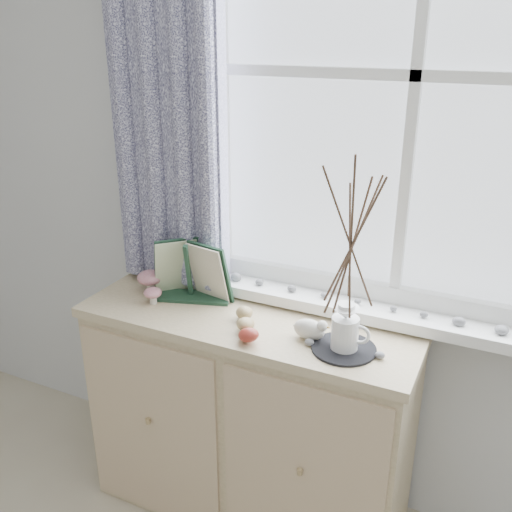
# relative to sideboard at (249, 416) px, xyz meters

# --- Properties ---
(sideboard) EXTENTS (1.20, 0.45, 0.85)m
(sideboard) POSITION_rel_sideboard_xyz_m (0.00, 0.00, 0.00)
(sideboard) COLOR beige
(sideboard) RESTS_ON ground
(botanical_book) EXTENTS (0.36, 0.22, 0.23)m
(botanical_book) POSITION_rel_sideboard_xyz_m (-0.25, 0.01, 0.54)
(botanical_book) COLOR #1C3C29
(botanical_book) RESTS_ON sideboard
(toadstool_cluster) EXTENTS (0.14, 0.15, 0.09)m
(toadstool_cluster) POSITION_rel_sideboard_xyz_m (-0.40, -0.01, 0.48)
(toadstool_cluster) COLOR silver
(toadstool_cluster) RESTS_ON sideboard
(wooden_eggs) EXTENTS (0.14, 0.17, 0.07)m
(wooden_eggs) POSITION_rel_sideboard_xyz_m (0.04, -0.10, 0.45)
(wooden_eggs) COLOR tan
(wooden_eggs) RESTS_ON sideboard
(songbird_figurine) EXTENTS (0.15, 0.08, 0.08)m
(songbird_figurine) POSITION_rel_sideboard_xyz_m (0.24, -0.05, 0.46)
(songbird_figurine) COLOR silver
(songbird_figurine) RESTS_ON sideboard
(crocheted_doily) EXTENTS (0.20, 0.20, 0.01)m
(crocheted_doily) POSITION_rel_sideboard_xyz_m (0.37, -0.07, 0.43)
(crocheted_doily) COLOR black
(crocheted_doily) RESTS_ON sideboard
(twig_pitcher) EXTENTS (0.25, 0.25, 0.64)m
(twig_pitcher) POSITION_rel_sideboard_xyz_m (0.37, -0.07, 0.79)
(twig_pitcher) COLOR white
(twig_pitcher) RESTS_ON crocheted_doily
(sideboard_pebbles) EXTENTS (0.33, 0.23, 0.02)m
(sideboard_pebbles) POSITION_rel_sideboard_xyz_m (0.31, 0.00, 0.43)
(sideboard_pebbles) COLOR gray
(sideboard_pebbles) RESTS_ON sideboard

